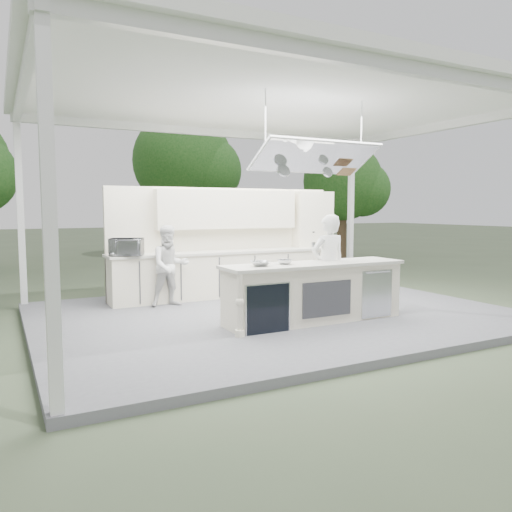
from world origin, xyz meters
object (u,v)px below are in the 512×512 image
demo_island (313,292)px  head_chef (328,266)px  sous_chef (170,266)px  back_counter (231,273)px

demo_island → head_chef: head_chef is taller
demo_island → sous_chef: 2.85m
demo_island → head_chef: (0.44, 0.21, 0.38)m
demo_island → back_counter: size_ratio=0.61×
demo_island → head_chef: 0.62m
back_counter → head_chef: size_ratio=2.95×
head_chef → sous_chef: (-2.09, 2.10, -0.11)m
back_counter → sous_chef: sous_chef is taller
demo_island → back_counter: same height
head_chef → sous_chef: head_chef is taller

